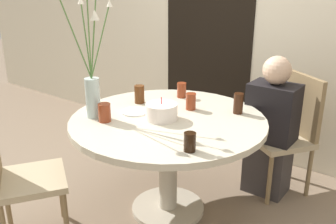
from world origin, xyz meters
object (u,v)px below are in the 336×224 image
drink_glass_1 (238,103)px  drink_glass_2 (182,90)px  flower_vase (91,75)px  drink_glass_3 (105,113)px  chair_right_flank (289,128)px  side_plate (135,112)px  drink_glass_4 (191,101)px  drink_glass_5 (139,94)px  drink_glass_0 (190,142)px  birthday_cake (161,112)px  chair_near_front (15,170)px  person_boy (271,131)px

drink_glass_1 → drink_glass_2: 0.51m
flower_vase → drink_glass_1: (0.73, 0.62, -0.21)m
flower_vase → drink_glass_3: 0.25m
chair_right_flank → side_plate: 1.17m
drink_glass_3 → drink_glass_4: (0.31, 0.51, -0.00)m
drink_glass_1 → drink_glass_5: drink_glass_1 is taller
drink_glass_0 → drink_glass_3: size_ratio=0.88×
chair_right_flank → drink_glass_5: (-0.89, -0.67, 0.27)m
side_plate → drink_glass_5: size_ratio=1.43×
birthday_cake → drink_glass_3: (-0.27, -0.24, 0.01)m
flower_vase → drink_glass_3: (0.12, -0.02, -0.22)m
chair_near_front → birthday_cake: 0.95m
drink_glass_0 → drink_glass_5: 0.85m
person_boy → drink_glass_0: bearing=-94.0°
drink_glass_1 → chair_right_flank: bearing=63.7°
chair_near_front → flower_vase: size_ratio=1.09×
birthday_cake → drink_glass_1: bearing=49.1°
side_plate → birthday_cake: bearing=1.4°
flower_vase → drink_glass_4: bearing=49.2°
drink_glass_5 → drink_glass_0: bearing=-31.2°
drink_glass_1 → person_boy: (0.13, 0.31, -0.28)m
drink_glass_0 → drink_glass_4: drink_glass_4 is taller
chair_right_flank → person_boy: (-0.09, -0.13, -0.01)m
person_boy → drink_glass_2: bearing=-158.5°
chair_near_front → drink_glass_3: bearing=-81.9°
chair_near_front → drink_glass_4: (0.55, 1.03, 0.26)m
side_plate → drink_glass_2: size_ratio=1.66×
chair_near_front → drink_glass_0: 1.06m
drink_glass_5 → person_boy: person_boy is taller
birthday_cake → chair_right_flank: bearing=56.2°
chair_right_flank → chair_near_front: (-1.07, -1.59, 0.00)m
birthday_cake → drink_glass_2: (-0.16, 0.46, 0.00)m
person_boy → chair_right_flank: bearing=55.6°
chair_right_flank → birthday_cake: (-0.56, -0.84, 0.25)m
side_plate → drink_glass_5: drink_glass_5 is taller
flower_vase → side_plate: size_ratio=4.41×
drink_glass_3 → drink_glass_0: bearing=-2.8°
drink_glass_2 → birthday_cake: bearing=-70.7°
chair_near_front → drink_glass_0: (0.91, 0.48, 0.25)m
drink_glass_4 → person_boy: (0.42, 0.43, -0.26)m
chair_right_flank → birthday_cake: 1.04m
chair_right_flank → birthday_cake: bearing=-89.4°
chair_near_front → drink_glass_1: size_ratio=6.46×
flower_vase → drink_glass_0: (0.79, -0.05, -0.23)m
birthday_cake → drink_glass_2: bearing=109.3°
flower_vase → drink_glass_5: size_ratio=6.31×
flower_vase → chair_right_flank: bearing=48.4°
birthday_cake → person_boy: person_boy is taller
drink_glass_2 → drink_glass_3: (-0.11, -0.70, 0.00)m
drink_glass_4 → drink_glass_5: drink_glass_5 is taller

